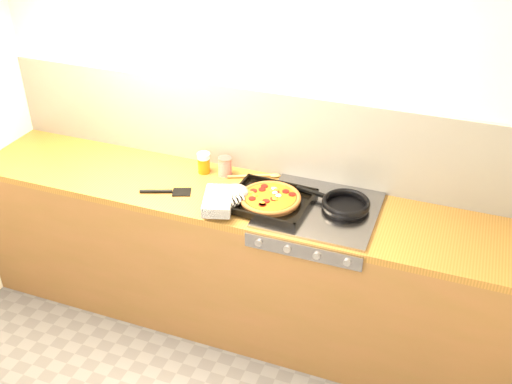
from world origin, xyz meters
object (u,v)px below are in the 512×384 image
at_px(juice_glass, 204,163).
at_px(pizza_on_tray, 256,199).
at_px(frying_pan, 345,204).
at_px(tomato_can, 225,166).

bearing_deg(juice_glass, pizza_on_tray, -29.39).
bearing_deg(juice_glass, frying_pan, -7.21).
height_order(pizza_on_tray, frying_pan, pizza_on_tray).
distance_m(tomato_can, juice_glass, 0.13).
height_order(pizza_on_tray, tomato_can, tomato_can).
xyz_separation_m(frying_pan, tomato_can, (-0.73, 0.12, 0.02)).
bearing_deg(frying_pan, tomato_can, 170.59).
bearing_deg(juice_glass, tomato_can, 5.64).
height_order(tomato_can, juice_glass, juice_glass).
bearing_deg(pizza_on_tray, juice_glass, 150.61).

